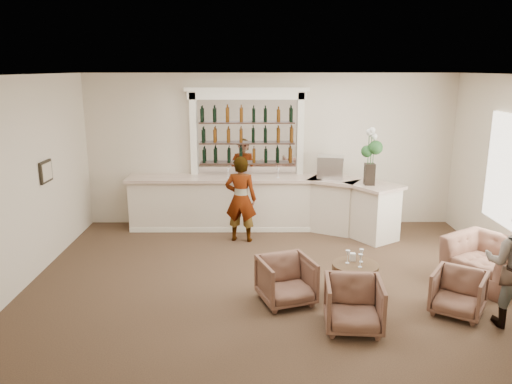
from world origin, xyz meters
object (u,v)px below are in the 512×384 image
Objects in this scene: armchair_far at (488,262)px; armchair_right at (458,293)px; cocktail_table at (355,279)px; bar_counter at (263,204)px; sommelier at (241,199)px; flower_vase at (371,153)px; armchair_left at (286,280)px; espresso_machine at (330,167)px; armchair_center at (354,305)px.

armchair_right is at bearing -75.83° from armchair_far.
bar_counter is at bearing 112.95° from cocktail_table.
bar_counter is 0.89m from sommelier.
bar_counter is 4.69m from armchair_right.
cocktail_table is 0.62× the size of flower_vase.
cocktail_table is at bearing -5.46° from armchair_left.
sommelier is (-1.81, 2.49, 0.62)m from cocktail_table.
cocktail_table is (1.36, -3.20, -0.32)m from bar_counter.
bar_counter is at bearing -169.00° from espresso_machine.
armchair_left is 0.67× the size of flower_vase.
armchair_right is at bearing -79.46° from flower_vase.
flower_vase is (2.10, -0.64, 1.21)m from bar_counter.
armchair_left reaches higher than cocktail_table.
espresso_machine is at bearing 88.89° from cocktail_table.
armchair_center is 1.62m from armchair_right.
armchair_left is (0.29, -3.46, -0.23)m from bar_counter.
armchair_far is (3.28, 0.63, 0.03)m from armchair_left.
armchair_center is at bearing -61.94° from armchair_left.
armchair_left is 3.34m from armchair_far.
flower_vase reaches higher than armchair_right.
bar_counter is at bearing 163.06° from flower_vase.
armchair_far reaches higher than armchair_center.
armchair_center is at bearing -105.05° from flower_vase.
espresso_machine reaches higher than armchair_far.
armchair_center is (-0.23, -1.04, 0.10)m from cocktail_table.
cocktail_table is 0.93× the size of armchair_left.
cocktail_table is 0.41× the size of sommelier.
armchair_center is at bearing -75.08° from bar_counter.
cocktail_table is 1.11m from armchair_left.
armchair_center is 1.44× the size of espresso_machine.
armchair_right is (1.56, 0.42, -0.03)m from armchair_center.
armchair_center is at bearing -102.23° from cocktail_table.
armchair_left is 1.10× the size of armchair_right.
bar_counter is at bearing -163.22° from armchair_far.
cocktail_table is at bearing -171.63° from armchair_right.
armchair_center is at bearing -131.63° from armchair_right.
flower_vase is (2.55, 0.08, 0.91)m from sommelier.
armchair_far is 2.98m from flower_vase.
armchair_center is 4.38m from espresso_machine.
armchair_far is (3.56, -2.83, -0.20)m from bar_counter.
sommelier is at bearing 125.99° from cocktail_table.
cocktail_table is at bearing 135.86° from sommelier.
flower_vase is at bearing -168.43° from sommelier.
armchair_far is at bearing -56.29° from flower_vase.
armchair_center reaches higher than cocktail_table.
armchair_right is 1.32m from armchair_far.
sommelier reaches higher than espresso_machine.
armchair_left is (0.74, -2.75, -0.52)m from sommelier.
cocktail_table is 1.02× the size of armchair_right.
armchair_right is (3.14, -3.11, -0.55)m from sommelier.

